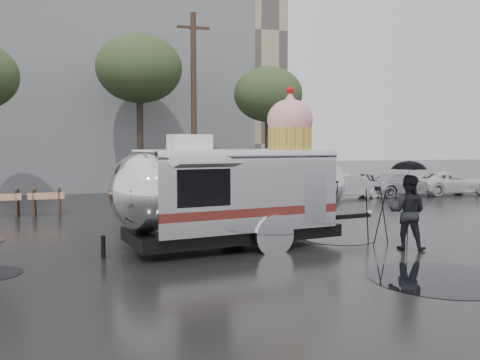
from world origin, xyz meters
name	(u,v)px	position (x,y,z in m)	size (l,w,h in m)	color
ground	(213,269)	(0.00, 0.00, 0.00)	(120.00, 120.00, 0.00)	black
puddles	(299,260)	(2.10, 0.21, 0.01)	(14.11, 9.38, 0.01)	black
grey_building	(61,84)	(-4.00, 24.00, 6.50)	(22.00, 12.00, 13.00)	slate
utility_pole	(194,104)	(2.50, 14.00, 4.62)	(1.60, 0.28, 9.00)	#473323
tree_mid	(139,69)	(0.00, 15.00, 6.34)	(4.20, 4.20, 8.03)	#382D26
tree_right	(268,95)	(6.00, 13.00, 5.06)	(3.36, 3.36, 6.42)	#382D26
barricade_row	(4,202)	(-5.55, 9.96, 0.52)	(4.30, 0.80, 1.00)	#473323
parked_cars	(381,183)	(11.78, 12.00, 0.72)	(13.20, 1.90, 1.50)	silver
airstream_trailer	(236,188)	(1.20, 2.28, 1.53)	(8.04, 3.85, 4.37)	silver
person_right	(408,212)	(5.25, 0.52, 0.96)	(0.92, 0.51, 1.91)	black
umbrella_black	(409,174)	(5.25, 0.52, 1.93)	(1.12, 1.12, 2.31)	black
tripod	(377,209)	(4.90, 1.39, 0.94)	(0.62, 0.63, 1.57)	black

